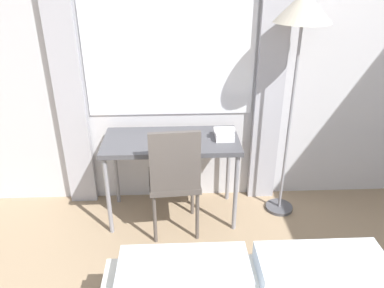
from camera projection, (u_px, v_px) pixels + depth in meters
The scene contains 6 objects.
wall_back_with_window at pixel (198, 56), 3.11m from camera, with size 5.56×0.13×2.70m.
desk at pixel (171, 147), 3.09m from camera, with size 1.11×0.53×0.75m.
desk_chair at pixel (174, 176), 2.92m from camera, with size 0.43×0.43×0.98m.
standing_lamp at pixel (302, 20), 2.72m from camera, with size 0.43×0.43×1.88m.
telephone at pixel (224, 134), 3.06m from camera, with size 0.17×0.18×0.09m.
book at pixel (177, 142), 2.99m from camera, with size 0.26×0.23×0.02m.
Camera 1 is at (-0.22, 0.14, 2.07)m, focal length 35.00 mm.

